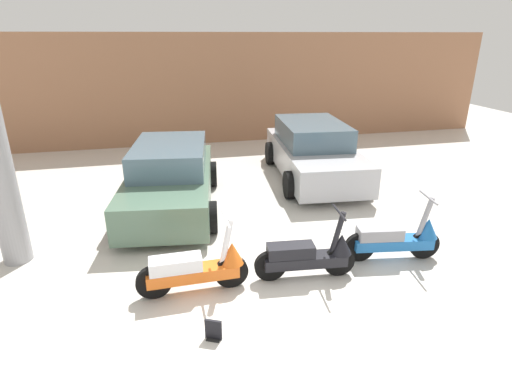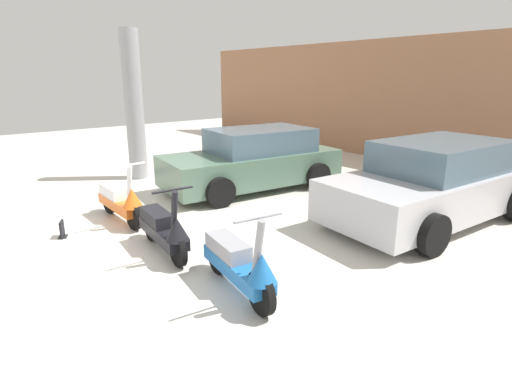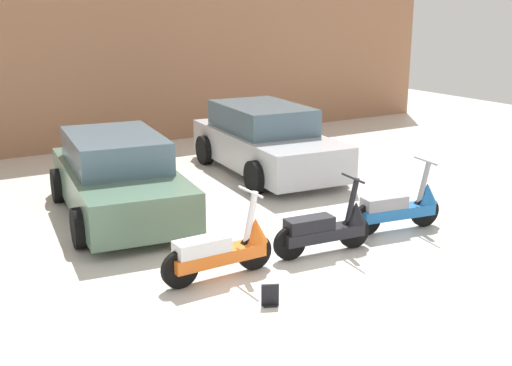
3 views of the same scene
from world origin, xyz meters
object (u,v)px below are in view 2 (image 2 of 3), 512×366
(scooter_front_right, at_px, (164,229))
(scooter_front_center, at_px, (240,263))
(car_rear_center, at_px, (433,183))
(car_rear_left, at_px, (254,160))
(support_column_side, at_px, (134,106))
(placard_near_left_scooter, at_px, (62,230))
(scooter_front_left, at_px, (121,200))

(scooter_front_right, relative_size, scooter_front_center, 0.98)
(scooter_front_center, relative_size, car_rear_center, 0.37)
(scooter_front_center, bearing_deg, scooter_front_right, -165.17)
(car_rear_left, relative_size, car_rear_center, 0.97)
(scooter_front_center, xyz_separation_m, car_rear_left, (-3.36, 2.90, 0.24))
(support_column_side, bearing_deg, car_rear_center, 24.58)
(car_rear_center, relative_size, placard_near_left_scooter, 15.75)
(scooter_front_right, height_order, car_rear_center, car_rear_center)
(placard_near_left_scooter, relative_size, support_column_side, 0.08)
(scooter_front_left, height_order, support_column_side, support_column_side)
(scooter_front_left, xyz_separation_m, scooter_front_right, (1.60, -0.01, -0.01))
(scooter_front_center, relative_size, support_column_side, 0.44)
(scooter_front_right, bearing_deg, support_column_side, 166.62)
(car_rear_center, distance_m, placard_near_left_scooter, 6.03)
(scooter_front_center, distance_m, support_column_side, 6.09)
(scooter_front_center, distance_m, car_rear_center, 4.01)
(car_rear_left, height_order, car_rear_center, car_rear_center)
(car_rear_left, bearing_deg, scooter_front_right, 38.62)
(car_rear_left, bearing_deg, scooter_front_center, 56.55)
(car_rear_left, xyz_separation_m, placard_near_left_scooter, (0.34, -4.03, -0.50))
(scooter_front_center, distance_m, car_rear_left, 4.45)
(scooter_front_right, bearing_deg, scooter_front_left, -174.98)
(placard_near_left_scooter, distance_m, support_column_side, 4.02)
(scooter_front_right, relative_size, car_rear_left, 0.37)
(car_rear_left, bearing_deg, placard_near_left_scooter, 12.21)
(scooter_front_right, distance_m, support_column_side, 4.74)
(scooter_front_center, relative_size, placard_near_left_scooter, 5.80)
(scooter_front_center, bearing_deg, car_rear_left, 147.68)
(scooter_front_center, distance_m, placard_near_left_scooter, 3.23)
(scooter_front_right, relative_size, car_rear_center, 0.36)
(scooter_front_left, bearing_deg, car_rear_left, 93.78)
(placard_near_left_scooter, bearing_deg, scooter_front_right, 32.26)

